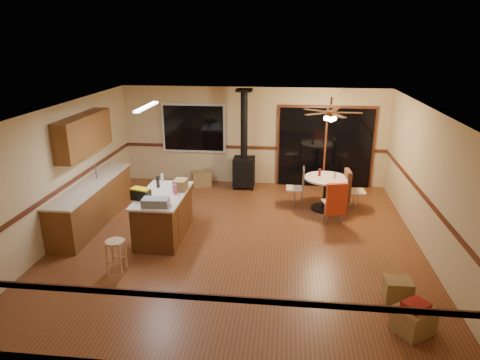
# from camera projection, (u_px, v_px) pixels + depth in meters

# --- Properties ---
(floor) EXTENTS (7.00, 7.00, 0.00)m
(floor) POSITION_uv_depth(u_px,v_px,m) (238.00, 239.00, 8.51)
(floor) COLOR brown
(floor) RESTS_ON ground
(ceiling) EXTENTS (7.00, 7.00, 0.00)m
(ceiling) POSITION_uv_depth(u_px,v_px,m) (238.00, 109.00, 7.68)
(ceiling) COLOR silver
(ceiling) RESTS_ON ground
(wall_back) EXTENTS (7.00, 0.00, 7.00)m
(wall_back) POSITION_uv_depth(u_px,v_px,m) (253.00, 136.00, 11.39)
(wall_back) COLOR tan
(wall_back) RESTS_ON ground
(wall_front) EXTENTS (7.00, 0.00, 7.00)m
(wall_front) POSITION_uv_depth(u_px,v_px,m) (203.00, 275.00, 4.80)
(wall_front) COLOR tan
(wall_front) RESTS_ON ground
(wall_left) EXTENTS (0.00, 7.00, 7.00)m
(wall_left) POSITION_uv_depth(u_px,v_px,m) (63.00, 171.00, 8.46)
(wall_left) COLOR tan
(wall_left) RESTS_ON ground
(wall_right) EXTENTS (0.00, 7.00, 7.00)m
(wall_right) POSITION_uv_depth(u_px,v_px,m) (430.00, 184.00, 7.73)
(wall_right) COLOR tan
(wall_right) RESTS_ON ground
(chair_rail) EXTENTS (7.00, 7.00, 0.08)m
(chair_rail) POSITION_uv_depth(u_px,v_px,m) (238.00, 192.00, 8.19)
(chair_rail) COLOR #4E2213
(chair_rail) RESTS_ON ground
(window) EXTENTS (1.72, 0.10, 1.32)m
(window) POSITION_uv_depth(u_px,v_px,m) (194.00, 128.00, 11.45)
(window) COLOR black
(window) RESTS_ON ground
(sliding_door) EXTENTS (2.52, 0.10, 2.10)m
(sliding_door) POSITION_uv_depth(u_px,v_px,m) (325.00, 148.00, 11.22)
(sliding_door) COLOR black
(sliding_door) RESTS_ON ground
(lower_cabinets) EXTENTS (0.60, 3.00, 0.86)m
(lower_cabinets) POSITION_uv_depth(u_px,v_px,m) (93.00, 203.00, 9.18)
(lower_cabinets) COLOR brown
(lower_cabinets) RESTS_ON ground
(countertop) EXTENTS (0.64, 3.04, 0.04)m
(countertop) POSITION_uv_depth(u_px,v_px,m) (91.00, 184.00, 9.04)
(countertop) COLOR beige
(countertop) RESTS_ON lower_cabinets
(upper_cabinets) EXTENTS (0.35, 2.00, 0.80)m
(upper_cabinets) POSITION_uv_depth(u_px,v_px,m) (84.00, 134.00, 8.91)
(upper_cabinets) COLOR brown
(upper_cabinets) RESTS_ON ground
(kitchen_island) EXTENTS (0.88, 1.68, 0.90)m
(kitchen_island) POSITION_uv_depth(u_px,v_px,m) (164.00, 215.00, 8.52)
(kitchen_island) COLOR #522D14
(kitchen_island) RESTS_ON ground
(wood_stove) EXTENTS (0.55, 0.50, 2.52)m
(wood_stove) POSITION_uv_depth(u_px,v_px,m) (244.00, 161.00, 11.17)
(wood_stove) COLOR black
(wood_stove) RESTS_ON ground
(ceiling_fan) EXTENTS (0.24, 0.24, 0.55)m
(ceiling_fan) POSITION_uv_depth(u_px,v_px,m) (331.00, 115.00, 9.30)
(ceiling_fan) COLOR brown
(ceiling_fan) RESTS_ON ceiling
(fluorescent_strip) EXTENTS (0.10, 1.20, 0.04)m
(fluorescent_strip) POSITION_uv_depth(u_px,v_px,m) (146.00, 107.00, 8.16)
(fluorescent_strip) COLOR white
(fluorescent_strip) RESTS_ON ceiling
(toolbox_grey) EXTENTS (0.49, 0.29, 0.15)m
(toolbox_grey) POSITION_uv_depth(u_px,v_px,m) (156.00, 202.00, 7.77)
(toolbox_grey) COLOR slate
(toolbox_grey) RESTS_ON kitchen_island
(toolbox_black) EXTENTS (0.40, 0.29, 0.20)m
(toolbox_black) POSITION_uv_depth(u_px,v_px,m) (141.00, 195.00, 8.08)
(toolbox_black) COLOR black
(toolbox_black) RESTS_ON kitchen_island
(toolbox_yellow_lid) EXTENTS (0.39, 0.28, 0.03)m
(toolbox_yellow_lid) POSITION_uv_depth(u_px,v_px,m) (140.00, 189.00, 8.04)
(toolbox_yellow_lid) COLOR gold
(toolbox_yellow_lid) RESTS_ON toolbox_black
(box_on_island) EXTENTS (0.25, 0.33, 0.22)m
(box_on_island) POSITION_uv_depth(u_px,v_px,m) (181.00, 185.00, 8.58)
(box_on_island) COLOR olive
(box_on_island) RESTS_ON kitchen_island
(bottle_dark) EXTENTS (0.08, 0.08, 0.25)m
(bottle_dark) POSITION_uv_depth(u_px,v_px,m) (158.00, 182.00, 8.72)
(bottle_dark) COLOR black
(bottle_dark) RESTS_ON kitchen_island
(bottle_pink) EXTENTS (0.08, 0.08, 0.21)m
(bottle_pink) POSITION_uv_depth(u_px,v_px,m) (175.00, 189.00, 8.35)
(bottle_pink) COLOR #D84C8C
(bottle_pink) RESTS_ON kitchen_island
(bottle_white) EXTENTS (0.08, 0.08, 0.18)m
(bottle_white) POSITION_uv_depth(u_px,v_px,m) (162.00, 178.00, 9.05)
(bottle_white) COLOR white
(bottle_white) RESTS_ON kitchen_island
(bar_stool) EXTENTS (0.41, 0.41, 0.59)m
(bar_stool) POSITION_uv_depth(u_px,v_px,m) (116.00, 256.00, 7.26)
(bar_stool) COLOR tan
(bar_stool) RESTS_ON floor
(blue_bucket) EXTENTS (0.36, 0.36, 0.25)m
(blue_bucket) POSITION_uv_depth(u_px,v_px,m) (160.00, 243.00, 8.09)
(blue_bucket) COLOR #0C48B4
(blue_bucket) RESTS_ON floor
(dining_table) EXTENTS (1.00, 1.00, 0.78)m
(dining_table) POSITION_uv_depth(u_px,v_px,m) (326.00, 187.00, 9.84)
(dining_table) COLOR black
(dining_table) RESTS_ON ground
(glass_red) EXTENTS (0.08, 0.08, 0.17)m
(glass_red) POSITION_uv_depth(u_px,v_px,m) (320.00, 172.00, 9.84)
(glass_red) COLOR #590C14
(glass_red) RESTS_ON dining_table
(glass_cream) EXTENTS (0.07, 0.07, 0.14)m
(glass_cream) POSITION_uv_depth(u_px,v_px,m) (335.00, 175.00, 9.67)
(glass_cream) COLOR beige
(glass_cream) RESTS_ON dining_table
(chair_left) EXTENTS (0.41, 0.40, 0.51)m
(chair_left) POSITION_uv_depth(u_px,v_px,m) (300.00, 183.00, 9.97)
(chair_left) COLOR #C3AF91
(chair_left) RESTS_ON ground
(chair_near) EXTENTS (0.52, 0.55, 0.70)m
(chair_near) POSITION_uv_depth(u_px,v_px,m) (336.00, 199.00, 8.97)
(chair_near) COLOR #C3AF91
(chair_near) RESTS_ON ground
(chair_right) EXTENTS (0.49, 0.45, 0.70)m
(chair_right) POSITION_uv_depth(u_px,v_px,m) (349.00, 185.00, 9.80)
(chair_right) COLOR #C3AF91
(chair_right) RESTS_ON ground
(box_under_window) EXTENTS (0.60, 0.54, 0.39)m
(box_under_window) POSITION_uv_depth(u_px,v_px,m) (201.00, 179.00, 11.51)
(box_under_window) COLOR olive
(box_under_window) RESTS_ON floor
(box_corner_a) EXTENTS (0.64, 0.62, 0.37)m
(box_corner_a) POSITION_uv_depth(u_px,v_px,m) (414.00, 320.00, 5.82)
(box_corner_a) COLOR olive
(box_corner_a) RESTS_ON floor
(box_corner_b) EXTENTS (0.41, 0.35, 0.33)m
(box_corner_b) POSITION_uv_depth(u_px,v_px,m) (398.00, 289.00, 6.55)
(box_corner_b) COLOR olive
(box_corner_b) RESTS_ON floor
(box_small_red) EXTENTS (0.41, 0.40, 0.08)m
(box_small_red) POSITION_uv_depth(u_px,v_px,m) (416.00, 305.00, 5.74)
(box_small_red) COLOR maroon
(box_small_red) RESTS_ON box_corner_a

